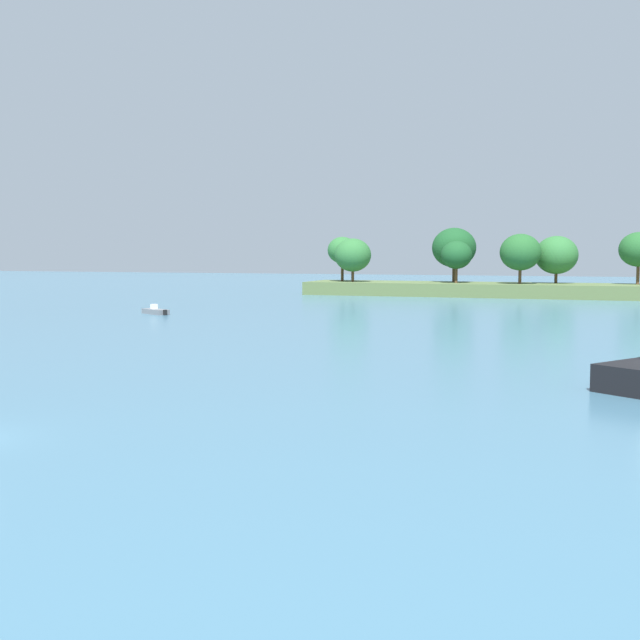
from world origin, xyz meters
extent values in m
cube|color=#566B3D|center=(13.82, 97.06, 0.96)|extent=(69.80, 10.50, 1.92)
cylinder|color=#513823|center=(-16.38, 96.93, 3.40)|extent=(0.44, 0.44, 2.96)
ellipsoid|color=#2D6B33|center=(-16.38, 96.93, 6.70)|extent=(4.54, 4.54, 4.09)
cylinder|color=#513823|center=(-14.27, 95.45, 2.83)|extent=(0.44, 0.44, 1.81)
ellipsoid|color=#2D6B33|center=(-14.27, 95.45, 5.96)|extent=(5.56, 5.56, 5.00)
cylinder|color=#513823|center=(0.34, 99.61, 3.18)|extent=(0.44, 0.44, 2.53)
ellipsoid|color=#194C23|center=(0.34, 99.61, 7.08)|extent=(6.58, 6.58, 5.92)
cylinder|color=#513823|center=(1.29, 96.11, 3.05)|extent=(0.44, 0.44, 2.26)
ellipsoid|color=#194C23|center=(1.29, 96.11, 5.99)|extent=(4.52, 4.52, 4.07)
cylinder|color=#513823|center=(10.42, 95.60, 3.01)|extent=(0.44, 0.44, 2.18)
ellipsoid|color=#235B28|center=(10.42, 95.60, 6.40)|extent=(5.75, 5.75, 5.18)
cylinder|color=#513823|center=(15.13, 99.52, 2.74)|extent=(0.44, 0.44, 1.63)
ellipsoid|color=#2D6B33|center=(15.13, 99.52, 5.99)|extent=(6.09, 6.09, 5.48)
cylinder|color=#513823|center=(26.12, 98.96, 3.28)|extent=(0.44, 0.44, 2.72)
ellipsoid|color=#235B28|center=(26.12, 98.96, 6.78)|extent=(5.35, 5.35, 4.82)
cube|color=slate|center=(-22.48, 51.77, 0.26)|extent=(3.81, 2.94, 0.52)
cube|color=white|center=(-22.72, 51.91, 0.77)|extent=(0.75, 0.79, 0.50)
cube|color=black|center=(-20.76, 50.76, 0.28)|extent=(0.40, 0.42, 0.56)
camera|label=1|loc=(20.87, -21.18, 6.46)|focal=45.11mm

